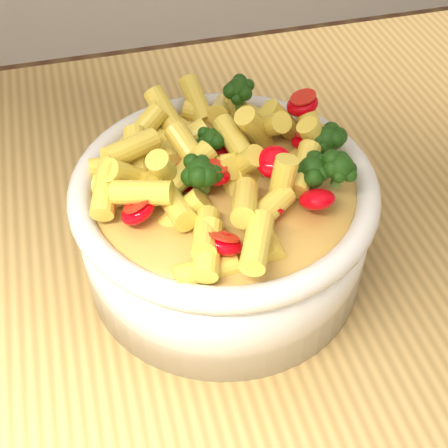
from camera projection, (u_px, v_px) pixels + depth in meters
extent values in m
cube|color=tan|center=(283.00, 275.00, 0.58)|extent=(1.20, 0.80, 0.04)
cylinder|color=silver|center=(224.00, 228.00, 0.53)|extent=(0.24, 0.24, 0.10)
ellipsoid|color=silver|center=(224.00, 251.00, 0.55)|extent=(0.22, 0.22, 0.04)
torus|color=silver|center=(224.00, 186.00, 0.50)|extent=(0.25, 0.25, 0.02)
ellipsoid|color=gold|center=(224.00, 186.00, 0.50)|extent=(0.21, 0.21, 0.02)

